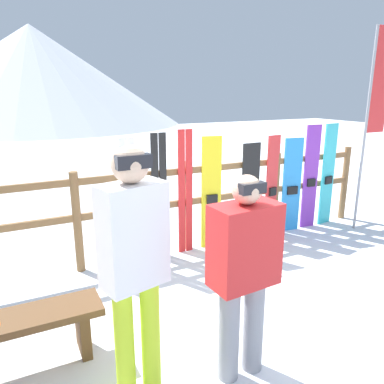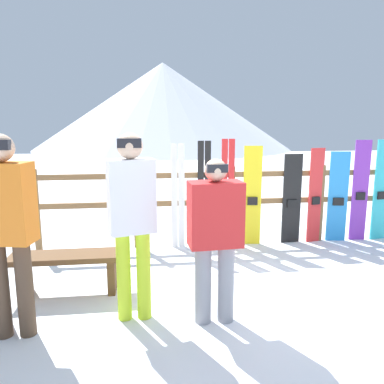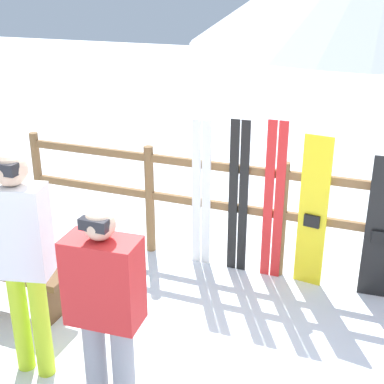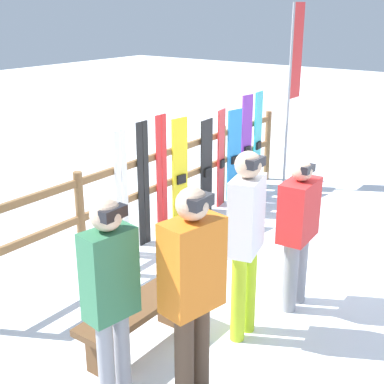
{
  "view_description": "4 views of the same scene",
  "coord_description": "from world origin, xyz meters",
  "views": [
    {
      "loc": [
        -2.07,
        -2.3,
        2.07
      ],
      "look_at": [
        -0.37,
        1.08,
        1.04
      ],
      "focal_mm": 35.0,
      "sensor_mm": 36.0,
      "label": 1
    },
    {
      "loc": [
        -1.27,
        -3.54,
        1.85
      ],
      "look_at": [
        -0.7,
        1.12,
        0.98
      ],
      "focal_mm": 35.0,
      "sensor_mm": 36.0,
      "label": 2
    },
    {
      "loc": [
        0.91,
        -2.84,
        2.82
      ],
      "look_at": [
        -0.64,
        1.15,
        1.1
      ],
      "focal_mm": 50.0,
      "sensor_mm": 36.0,
      "label": 3
    },
    {
      "loc": [
        -5.13,
        -2.31,
        2.9
      ],
      "look_at": [
        -0.7,
        0.93,
        0.97
      ],
      "focal_mm": 50.0,
      "sensor_mm": 36.0,
      "label": 4
    }
  ],
  "objects": [
    {
      "name": "ground_plane",
      "position": [
        0.0,
        0.0,
        0.0
      ],
      "size": [
        40.0,
        40.0,
        0.0
      ],
      "primitive_type": "plane",
      "color": "white"
    },
    {
      "name": "mountain_backdrop",
      "position": [
        0.0,
        23.92,
        3.0
      ],
      "size": [
        18.0,
        18.0,
        6.0
      ],
      "color": "silver",
      "rests_on": "ground"
    },
    {
      "name": "fence",
      "position": [
        0.0,
        1.92,
        0.72
      ],
      "size": [
        5.82,
        0.1,
        1.2
      ],
      "color": "brown",
      "rests_on": "ground"
    },
    {
      "name": "bench",
      "position": [
        -2.14,
        0.45,
        0.33
      ],
      "size": [
        1.23,
        0.36,
        0.45
      ],
      "color": "brown",
      "rests_on": "ground"
    },
    {
      "name": "person_white",
      "position": [
        -1.42,
        -0.18,
        1.04
      ],
      "size": [
        0.45,
        0.32,
        1.76
      ],
      "color": "#B7D826",
      "rests_on": "ground"
    },
    {
      "name": "person_red",
      "position": [
        -0.67,
        -0.33,
        0.87
      ],
      "size": [
        0.5,
        0.3,
        1.54
      ],
      "color": "gray",
      "rests_on": "ground"
    },
    {
      "name": "ski_pair_white",
      "position": [
        -0.82,
        1.87,
        0.78
      ],
      "size": [
        0.2,
        0.02,
        1.55
      ],
      "color": "white",
      "rests_on": "ground"
    },
    {
      "name": "ski_pair_black",
      "position": [
        -0.43,
        1.87,
        0.79
      ],
      "size": [
        0.2,
        0.02,
        1.59
      ],
      "color": "black",
      "rests_on": "ground"
    },
    {
      "name": "ski_pair_red",
      "position": [
        -0.07,
        1.87,
        0.81
      ],
      "size": [
        0.19,
        0.02,
        1.62
      ],
      "color": "red",
      "rests_on": "ground"
    },
    {
      "name": "snowboard_yellow",
      "position": [
        0.31,
        1.86,
        0.75
      ],
      "size": [
        0.27,
        0.08,
        1.51
      ],
      "color": "yellow",
      "rests_on": "ground"
    },
    {
      "name": "snowboard_black_stripe",
      "position": [
        0.93,
        1.86,
        0.69
      ],
      "size": [
        0.29,
        0.07,
        1.39
      ],
      "color": "black",
      "rests_on": "ground"
    },
    {
      "name": "snowboard_red",
      "position": [
        1.31,
        1.86,
        0.73
      ],
      "size": [
        0.24,
        0.09,
        1.47
      ],
      "color": "red",
      "rests_on": "ground"
    },
    {
      "name": "snowboard_blue",
      "position": [
        1.68,
        1.86,
        0.7
      ],
      "size": [
        0.3,
        0.09,
        1.41
      ],
      "color": "#288CE0",
      "rests_on": "ground"
    },
    {
      "name": "snowboard_purple",
      "position": [
        2.04,
        1.87,
        0.79
      ],
      "size": [
        0.25,
        0.08,
        1.59
      ],
      "color": "purple",
      "rests_on": "ground"
    },
    {
      "name": "snowboard_cyan",
      "position": [
        2.4,
        1.87,
        0.79
      ],
      "size": [
        0.28,
        0.08,
        1.59
      ],
      "color": "#2DBFCC",
      "rests_on": "ground"
    },
    {
      "name": "rental_flag",
      "position": [
        2.76,
        1.47,
        1.89
      ],
      "size": [
        0.4,
        0.04,
        2.94
      ],
      "color": "#99999E",
      "rests_on": "ground"
    }
  ]
}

